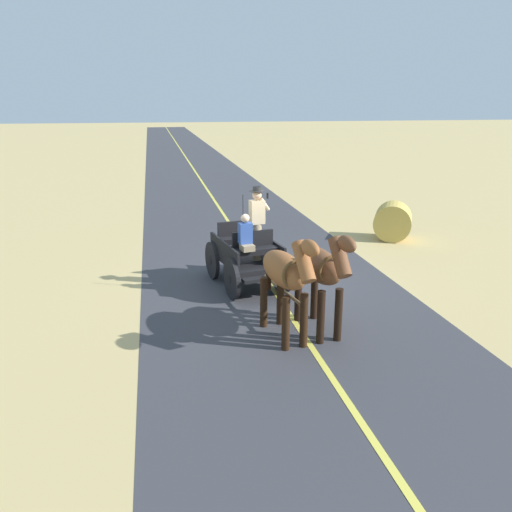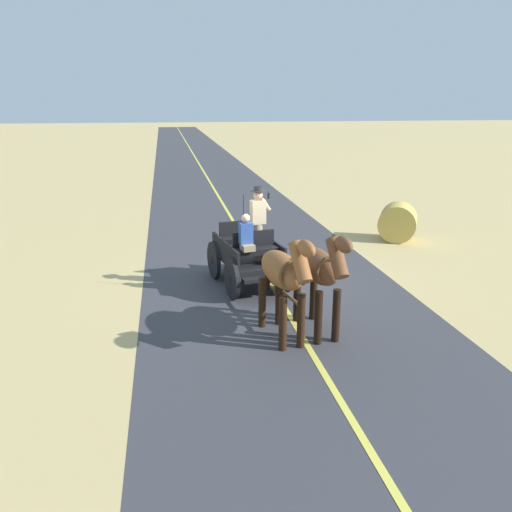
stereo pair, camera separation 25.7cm
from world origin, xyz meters
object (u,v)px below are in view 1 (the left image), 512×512
Objects in this scene: horse_drawn_carriage at (248,254)px; horse_off_side at (286,274)px; horse_near_side at (321,269)px; hay_bale at (393,221)px.

horse_off_side is at bearing 93.04° from horse_drawn_carriage.
horse_off_side is (-0.16, 3.05, 0.51)m from horse_drawn_carriage.
hay_bale is at bearing -125.93° from horse_near_side.
horse_off_side reaches higher than hay_bale.
hay_bale is (-5.34, -6.49, -0.72)m from horse_off_side.
horse_off_side is at bearing 10.19° from horse_near_side.
horse_near_side is 1.84× the size of hay_bale.
horse_near_side is (-0.89, 2.92, 0.51)m from horse_drawn_carriage.
horse_drawn_carriage is 3.09m from horse_near_side.
horse_drawn_carriage reaches higher than horse_off_side.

